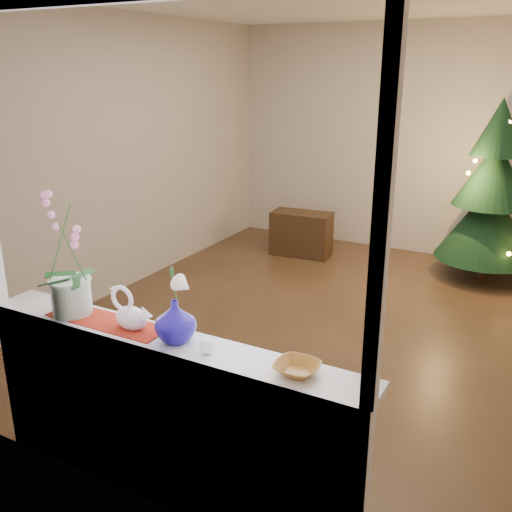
{
  "coord_description": "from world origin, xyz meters",
  "views": [
    {
      "loc": [
        1.62,
        -4.39,
        2.2
      ],
      "look_at": [
        -0.01,
        -1.4,
        1.06
      ],
      "focal_mm": 40.0,
      "sensor_mm": 36.0,
      "label": 1
    }
  ],
  "objects_px": {
    "xmas_tree": "(492,191)",
    "side_table": "(301,234)",
    "swan": "(131,309)",
    "amber_dish": "(297,369)",
    "blue_vase": "(175,318)",
    "paperweight": "(207,347)",
    "orchid_pot": "(67,256)"
  },
  "relations": [
    {
      "from": "swan",
      "to": "paperweight",
      "type": "relative_size",
      "value": 3.54
    },
    {
      "from": "swan",
      "to": "paperweight",
      "type": "bearing_deg",
      "value": 5.3
    },
    {
      "from": "blue_vase",
      "to": "side_table",
      "type": "distance_m",
      "value": 4.3
    },
    {
      "from": "blue_vase",
      "to": "side_table",
      "type": "xyz_separation_m",
      "value": [
        -1.15,
        4.07,
        -0.78
      ]
    },
    {
      "from": "swan",
      "to": "side_table",
      "type": "relative_size",
      "value": 0.36
    },
    {
      "from": "xmas_tree",
      "to": "side_table",
      "type": "relative_size",
      "value": 2.69
    },
    {
      "from": "blue_vase",
      "to": "amber_dish",
      "type": "relative_size",
      "value": 1.45
    },
    {
      "from": "swan",
      "to": "amber_dish",
      "type": "height_order",
      "value": "swan"
    },
    {
      "from": "paperweight",
      "to": "amber_dish",
      "type": "bearing_deg",
      "value": 4.79
    },
    {
      "from": "amber_dish",
      "to": "side_table",
      "type": "xyz_separation_m",
      "value": [
        -1.8,
        4.07,
        -0.68
      ]
    },
    {
      "from": "orchid_pot",
      "to": "swan",
      "type": "relative_size",
      "value": 2.65
    },
    {
      "from": "orchid_pot",
      "to": "blue_vase",
      "type": "relative_size",
      "value": 2.72
    },
    {
      "from": "paperweight",
      "to": "swan",
      "type": "bearing_deg",
      "value": 175.34
    },
    {
      "from": "orchid_pot",
      "to": "xmas_tree",
      "type": "distance_m",
      "value": 4.62
    },
    {
      "from": "paperweight",
      "to": "xmas_tree",
      "type": "xyz_separation_m",
      "value": [
        0.7,
        4.35,
        -0.0
      ]
    },
    {
      "from": "blue_vase",
      "to": "side_table",
      "type": "relative_size",
      "value": 0.35
    },
    {
      "from": "swan",
      "to": "side_table",
      "type": "height_order",
      "value": "swan"
    },
    {
      "from": "swan",
      "to": "blue_vase",
      "type": "distance_m",
      "value": 0.28
    },
    {
      "from": "orchid_pot",
      "to": "paperweight",
      "type": "bearing_deg",
      "value": -1.84
    },
    {
      "from": "orchid_pot",
      "to": "xmas_tree",
      "type": "relative_size",
      "value": 0.35
    },
    {
      "from": "amber_dish",
      "to": "swan",
      "type": "bearing_deg",
      "value": 179.87
    },
    {
      "from": "orchid_pot",
      "to": "blue_vase",
      "type": "height_order",
      "value": "orchid_pot"
    },
    {
      "from": "swan",
      "to": "xmas_tree",
      "type": "distance_m",
      "value": 4.47
    },
    {
      "from": "amber_dish",
      "to": "xmas_tree",
      "type": "height_order",
      "value": "xmas_tree"
    },
    {
      "from": "swan",
      "to": "amber_dish",
      "type": "relative_size",
      "value": 1.49
    },
    {
      "from": "swan",
      "to": "xmas_tree",
      "type": "height_order",
      "value": "xmas_tree"
    },
    {
      "from": "blue_vase",
      "to": "amber_dish",
      "type": "bearing_deg",
      "value": -0.03
    },
    {
      "from": "paperweight",
      "to": "xmas_tree",
      "type": "distance_m",
      "value": 4.41
    },
    {
      "from": "orchid_pot",
      "to": "paperweight",
      "type": "distance_m",
      "value": 0.94
    },
    {
      "from": "orchid_pot",
      "to": "paperweight",
      "type": "height_order",
      "value": "orchid_pot"
    },
    {
      "from": "amber_dish",
      "to": "xmas_tree",
      "type": "relative_size",
      "value": 0.09
    },
    {
      "from": "blue_vase",
      "to": "paperweight",
      "type": "xyz_separation_m",
      "value": [
        0.2,
        -0.04,
        -0.09
      ]
    }
  ]
}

